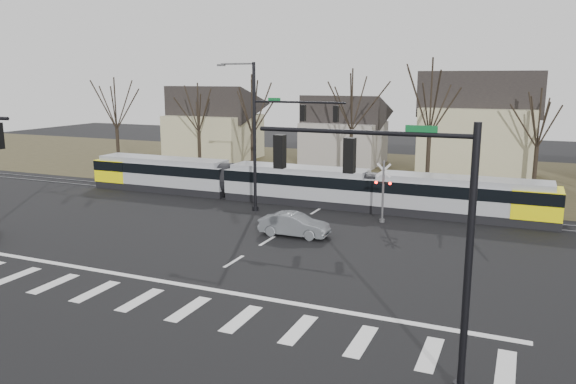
% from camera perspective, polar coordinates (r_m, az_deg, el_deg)
% --- Properties ---
extents(ground, '(140.00, 140.00, 0.00)m').
position_cam_1_polar(ground, '(27.24, -7.56, -8.25)').
color(ground, black).
extents(grass_verge, '(140.00, 28.00, 0.01)m').
position_cam_1_polar(grass_verge, '(56.31, 9.27, 2.01)').
color(grass_verge, '#38331E').
rests_on(grass_verge, ground).
extents(crosswalk, '(27.00, 2.60, 0.01)m').
position_cam_1_polar(crosswalk, '(24.13, -12.49, -11.08)').
color(crosswalk, silver).
rests_on(crosswalk, ground).
extents(stop_line, '(28.00, 0.35, 0.01)m').
position_cam_1_polar(stop_line, '(25.81, -9.62, -9.44)').
color(stop_line, silver).
rests_on(stop_line, ground).
extents(lane_dashes, '(0.18, 30.00, 0.01)m').
position_cam_1_polar(lane_dashes, '(41.23, 3.84, -1.34)').
color(lane_dashes, silver).
rests_on(lane_dashes, ground).
extents(rail_pair, '(90.00, 1.52, 0.06)m').
position_cam_1_polar(rail_pair, '(41.04, 3.74, -1.36)').
color(rail_pair, '#59595E').
rests_on(rail_pair, ground).
extents(tram, '(35.94, 2.67, 2.72)m').
position_cam_1_polar(tram, '(41.72, 0.91, 0.91)').
color(tram, gray).
rests_on(tram, ground).
extents(sedan, '(1.62, 4.20, 1.36)m').
position_cam_1_polar(sedan, '(33.07, 0.64, -3.34)').
color(sedan, slate).
rests_on(sedan, ground).
extents(signal_pole_near_right, '(6.72, 0.44, 8.00)m').
position_cam_1_polar(signal_pole_near_right, '(16.74, 11.68, -2.54)').
color(signal_pole_near_right, black).
rests_on(signal_pole_near_right, ground).
extents(signal_pole_far, '(9.28, 0.44, 10.20)m').
position_cam_1_polar(signal_pole_far, '(38.01, -1.26, 6.29)').
color(signal_pole_far, black).
rests_on(signal_pole_far, ground).
extents(rail_crossing_signal, '(1.08, 0.36, 4.00)m').
position_cam_1_polar(rail_crossing_signal, '(36.45, 9.62, -0.16)').
color(rail_crossing_signal, '#59595B').
rests_on(rail_crossing_signal, ground).
extents(tree_row, '(59.20, 7.20, 10.00)m').
position_cam_1_polar(tree_row, '(49.43, 10.01, 6.52)').
color(tree_row, black).
rests_on(tree_row, ground).
extents(house_a, '(9.72, 8.64, 8.60)m').
position_cam_1_polar(house_a, '(65.26, -7.58, 7.29)').
color(house_a, tan).
rests_on(house_a, ground).
extents(house_b, '(8.64, 7.56, 7.65)m').
position_cam_1_polar(house_b, '(60.98, 5.72, 6.58)').
color(house_b, gray).
rests_on(house_b, ground).
extents(house_c, '(10.80, 8.64, 10.10)m').
position_cam_1_polar(house_c, '(55.26, 18.85, 6.83)').
color(house_c, tan).
rests_on(house_c, ground).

